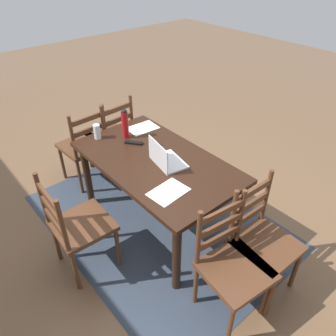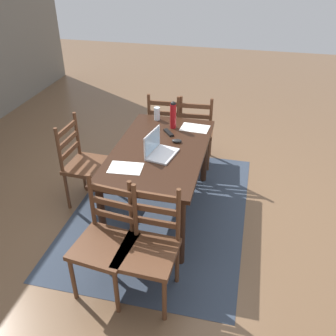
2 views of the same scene
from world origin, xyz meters
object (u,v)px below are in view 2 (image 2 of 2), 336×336
at_px(laptop, 158,149).
at_px(water_bottle, 173,114).
at_px(chair_right_near, 195,131).
at_px(computer_mouse, 177,141).
at_px(chair_far_head, 85,164).
at_px(dining_table, 160,158).
at_px(chair_left_far, 106,242).
at_px(chair_right_far, 167,128).
at_px(tv_remote, 169,133).
at_px(chair_left_near, 149,249).
at_px(drinking_glass, 157,114).

distance_m(laptop, water_bottle, 0.60).
relative_size(chair_right_near, laptop, 2.67).
relative_size(chair_right_near, computer_mouse, 9.50).
bearing_deg(chair_far_head, computer_mouse, -79.90).
height_order(dining_table, chair_left_far, chair_left_far).
xyz_separation_m(chair_left_far, chair_right_far, (2.10, 0.00, 0.00)).
xyz_separation_m(dining_table, laptop, (-0.10, -0.01, 0.16)).
bearing_deg(chair_far_head, chair_left_far, -148.72).
bearing_deg(chair_left_far, chair_right_near, -9.41).
relative_size(chair_left_far, tv_remote, 5.59).
distance_m(chair_right_far, laptop, 1.22).
xyz_separation_m(chair_right_near, chair_right_far, (-0.00, 0.35, 0.00)).
height_order(chair_left_near, computer_mouse, chair_left_near).
xyz_separation_m(dining_table, computer_mouse, (0.17, -0.13, 0.11)).
relative_size(computer_mouse, tv_remote, 0.59).
xyz_separation_m(chair_right_far, tv_remote, (-0.71, -0.18, 0.30)).
bearing_deg(dining_table, laptop, -173.89).
xyz_separation_m(drinking_glass, computer_mouse, (-0.48, -0.33, -0.06)).
bearing_deg(chair_left_near, laptop, 9.93).
relative_size(chair_far_head, laptop, 2.67).
xyz_separation_m(chair_left_near, chair_left_far, (-0.00, 0.35, 0.00)).
relative_size(chair_left_far, water_bottle, 3.20).
bearing_deg(tv_remote, water_bottle, -133.35).
bearing_deg(chair_right_far, chair_left_far, -179.92).
height_order(chair_right_far, tv_remote, chair_right_far).
xyz_separation_m(chair_right_far, chair_far_head, (-1.05, 0.64, 0.00)).
bearing_deg(laptop, chair_far_head, 82.74).
bearing_deg(chair_left_near, chair_left_far, 90.05).
relative_size(laptop, drinking_glass, 2.46).
bearing_deg(chair_left_near, chair_right_near, -0.03).
distance_m(laptop, computer_mouse, 0.30).
relative_size(chair_left_near, computer_mouse, 9.50).
relative_size(chair_right_far, drinking_glass, 6.56).
xyz_separation_m(chair_right_near, chair_left_far, (-2.10, 0.35, 0.00)).
xyz_separation_m(dining_table, water_bottle, (0.49, -0.02, 0.25)).
bearing_deg(computer_mouse, laptop, 150.84).
bearing_deg(tv_remote, chair_left_near, 59.29).
height_order(chair_right_near, computer_mouse, chair_right_near).
bearing_deg(water_bottle, tv_remote, 174.24).
bearing_deg(chair_left_far, drinking_glass, 0.84).
bearing_deg(dining_table, chair_right_near, -9.62).
bearing_deg(chair_left_far, water_bottle, -7.16).
distance_m(dining_table, chair_right_far, 1.08).
bearing_deg(drinking_glass, dining_table, -163.36).
relative_size(chair_right_near, chair_left_far, 1.00).
height_order(chair_right_far, computer_mouse, chair_right_far).
relative_size(chair_left_near, drinking_glass, 6.56).
bearing_deg(water_bottle, drinking_glass, 53.60).
xyz_separation_m(laptop, drinking_glass, (0.76, 0.21, 0.01)).
bearing_deg(chair_far_head, water_bottle, -59.55).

